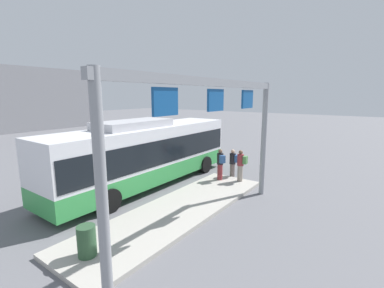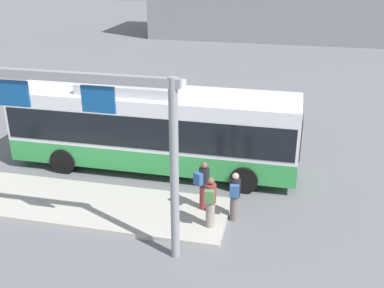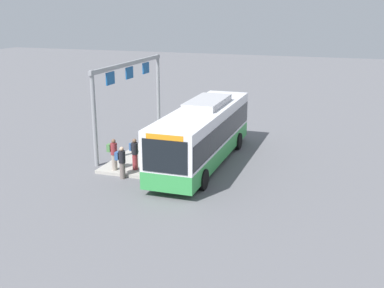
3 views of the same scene
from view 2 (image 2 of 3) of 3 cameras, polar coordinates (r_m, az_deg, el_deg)
ground_plane at (r=18.33m, az=-4.65°, el=-2.93°), size 120.00×120.00×0.00m
platform_curb at (r=16.07m, az=-13.74°, el=-7.25°), size 10.00×2.80×0.16m
bus_main at (r=17.62m, az=-4.86°, el=2.38°), size 11.03×2.73×3.46m
person_boarding at (r=14.52m, az=5.33°, el=-6.43°), size 0.36×0.53×1.67m
person_waiting_near at (r=13.85m, az=2.30°, el=-7.14°), size 0.36×0.54×1.67m
person_waiting_mid at (r=14.77m, az=1.42°, el=-5.06°), size 0.55×0.60×1.67m
platform_sign_gantry at (r=13.31m, az=-20.88°, el=2.81°), size 9.17×0.24×5.20m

